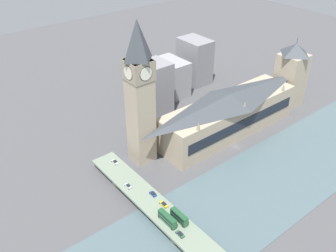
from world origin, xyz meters
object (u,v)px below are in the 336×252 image
clock_tower (140,92)px  car_northbound_tail (128,186)px  double_decker_bus_lead (179,217)px  car_southbound_extra (164,204)px  car_southbound_tail (115,162)px  victoria_tower (291,75)px  car_southbound_lead (180,234)px  car_northbound_lead (153,194)px  parliament_hall (229,113)px  road_bridge (182,232)px  double_decker_bus_mid (167,219)px

clock_tower → car_northbound_tail: size_ratio=19.74×
double_decker_bus_lead → car_southbound_extra: double_decker_bus_lead is taller
double_decker_bus_lead → car_southbound_tail: double_decker_bus_lead is taller
double_decker_bus_lead → car_northbound_tail: (33.43, 5.39, -1.96)m
clock_tower → car_southbound_extra: (-42.23, 17.49, -37.17)m
car_northbound_tail → victoria_tower: bearing=-86.2°
victoria_tower → car_northbound_tail: victoria_tower is taller
car_southbound_lead → car_southbound_extra: (18.67, -5.71, 0.02)m
victoria_tower → car_northbound_lead: victoria_tower is taller
car_southbound_lead → car_southbound_tail: bearing=-4.7°
clock_tower → car_southbound_extra: clock_tower is taller
car_southbound_extra → victoria_tower: bearing=-77.3°
double_decker_bus_lead → car_northbound_lead: (20.94, -0.97, -1.93)m
clock_tower → double_decker_bus_lead: (-54.25, 18.16, -35.19)m
clock_tower → double_decker_bus_lead: 67.17m
parliament_hall → road_bridge: 93.30m
car_northbound_lead → car_southbound_tail: size_ratio=0.90×
car_southbound_lead → car_southbound_extra: 19.53m
car_northbound_lead → car_southbound_tail: car_northbound_lead is taller
car_northbound_lead → car_southbound_extra: size_ratio=0.82×
clock_tower → double_decker_bus_lead: clock_tower is taller
double_decker_bus_mid → car_northbound_tail: 31.05m
victoria_tower → double_decker_bus_mid: (-40.53, 143.23, -14.76)m
parliament_hall → car_northbound_lead: size_ratio=24.82×
clock_tower → car_southbound_lead: clock_tower is taller
double_decker_bus_mid → car_southbound_tail: (52.00, -4.83, -1.95)m
car_southbound_lead → car_southbound_tail: (61.09, -4.98, 0.01)m
parliament_hall → car_southbound_extra: size_ratio=20.45×
car_northbound_lead → car_southbound_lead: (-27.59, 6.02, -0.07)m
parliament_hall → car_northbound_tail: 83.25m
car_northbound_lead → victoria_tower: bearing=-80.9°
car_northbound_tail → car_southbound_extra: bearing=-164.2°
car_southbound_tail → victoria_tower: bearing=-94.7°
car_southbound_tail → car_northbound_tail: bearing=165.8°
victoria_tower → double_decker_bus_lead: (-42.97, 138.33, -14.71)m
road_bridge → clock_tower: bearing=-19.1°
victoria_tower → clock_tower: bearing=84.6°
clock_tower → parliament_hall: bearing=-100.9°
parliament_hall → car_southbound_tail: bearing=81.5°
road_bridge → car_southbound_tail: bearing=-2.3°
road_bridge → double_decker_bus_lead: 6.79m
road_bridge → car_northbound_lead: (26.11, -3.41, 1.72)m
double_decker_bus_lead → car_southbound_tail: bearing=0.1°
double_decker_bus_mid → car_northbound_lead: 19.49m
parliament_hall → road_bridge: (-48.09, 79.38, -9.48)m
victoria_tower → car_southbound_tail: bearing=85.3°
victoria_tower → car_southbound_lead: bearing=109.1°
parliament_hall → clock_tower: 66.68m
car_southbound_lead → road_bridge: bearing=-60.4°
road_bridge → car_northbound_lead: car_northbound_lead is taller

